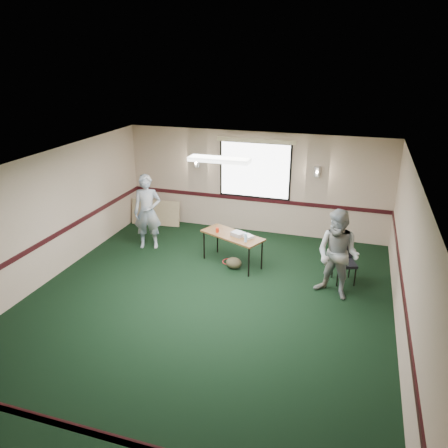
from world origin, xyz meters
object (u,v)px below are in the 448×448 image
(folding_table, at_px, (232,237))
(projector, at_px, (238,234))
(person_right, at_px, (338,255))
(person_left, at_px, (147,212))
(conference_chair, at_px, (344,258))

(folding_table, bearing_deg, projector, 11.89)
(folding_table, distance_m, person_right, 2.48)
(person_left, bearing_deg, person_right, -30.79)
(conference_chair, height_order, person_left, person_left)
(person_left, xyz_separation_m, person_right, (4.60, -1.04, -0.03))
(projector, xyz_separation_m, conference_chair, (2.32, 0.00, -0.25))
(conference_chair, bearing_deg, person_left, 156.04)
(conference_chair, xyz_separation_m, person_right, (-0.11, -0.72, 0.38))
(person_left, relative_size, person_right, 1.03)
(folding_table, distance_m, projector, 0.18)
(projector, distance_m, person_right, 2.33)
(conference_chair, xyz_separation_m, person_left, (-4.71, 0.31, 0.40))
(conference_chair, bearing_deg, person_right, -119.02)
(projector, height_order, person_right, person_right)
(conference_chair, distance_m, person_right, 0.82)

